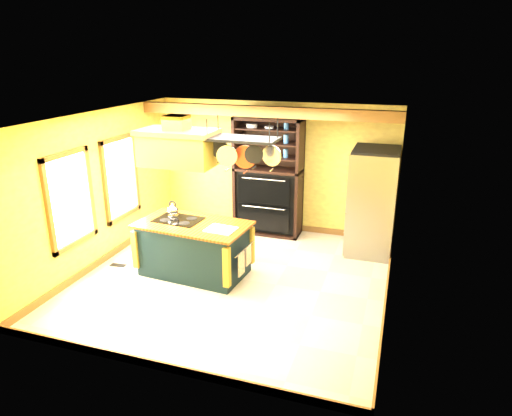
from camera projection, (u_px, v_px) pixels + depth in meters
The scene contains 15 objects.
floor at pixel (234, 278), 7.74m from camera, with size 5.00×5.00×0.00m, color beige.
ceiling at pixel (231, 118), 6.86m from camera, with size 5.00×5.00×0.00m, color white.
wall_back at pixel (275, 167), 9.55m from camera, with size 5.00×0.02×2.70m, color #E4C953.
wall_front at pixel (152, 270), 5.05m from camera, with size 5.00×0.02×2.70m, color #E4C953.
wall_left at pixel (100, 189), 8.03m from camera, with size 0.02×5.00×2.70m, color #E4C953.
wall_right at pixel (395, 220), 6.56m from camera, with size 0.02×5.00×2.70m, color #E4C953.
ceiling_beam at pixel (264, 112), 8.43m from camera, with size 5.00×0.15×0.20m, color brown.
window_near at pixel (71, 200), 7.29m from camera, with size 0.06×1.06×1.56m.
window_far at pixel (121, 178), 8.55m from camera, with size 0.06×1.06×1.56m.
kitchen_island at pixel (194, 248), 7.77m from camera, with size 1.95×1.19×1.11m.
range_hood at pixel (178, 146), 7.26m from camera, with size 1.25×0.71×0.80m.
pot_rack at pixel (243, 146), 6.93m from camera, with size 1.16×0.54×0.79m.
refrigerator at pixel (372, 204), 8.50m from camera, with size 0.85×1.00×1.96m.
hutch at pixel (269, 190), 9.46m from camera, with size 1.38×0.62×2.43m.
floor_register at pixel (118, 265), 8.19m from camera, with size 0.28×0.12×0.01m, color black.
Camera 1 is at (2.51, -6.47, 3.64)m, focal length 32.00 mm.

